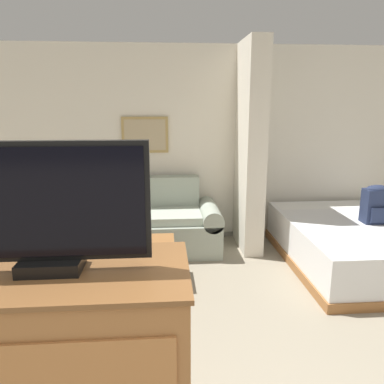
# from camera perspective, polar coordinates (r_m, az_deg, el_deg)

# --- Properties ---
(wall_back) EXTENTS (6.22, 0.16, 2.60)m
(wall_back) POSITION_cam_1_polar(r_m,az_deg,el_deg) (5.15, 1.48, 7.15)
(wall_back) COLOR silver
(wall_back) RESTS_ON ground_plane
(wall_partition_pillar) EXTENTS (0.24, 0.80, 2.60)m
(wall_partition_pillar) POSITION_cam_1_polar(r_m,az_deg,el_deg) (4.80, 8.84, 6.60)
(wall_partition_pillar) COLOR silver
(wall_partition_pillar) RESTS_ON ground_plane
(couch) EXTENTS (1.90, 0.84, 0.91)m
(couch) POSITION_cam_1_polar(r_m,az_deg,el_deg) (4.87, -7.00, -5.04)
(couch) COLOR #99A393
(couch) RESTS_ON ground_plane
(coffee_table) EXTENTS (0.62, 0.50, 0.44)m
(coffee_table) POSITION_cam_1_polar(r_m,az_deg,el_deg) (3.99, -7.20, -8.34)
(coffee_table) COLOR #996033
(coffee_table) RESTS_ON ground_plane
(side_table) EXTENTS (0.43, 0.43, 0.58)m
(side_table) POSITION_cam_1_polar(r_m,az_deg,el_deg) (5.04, -20.18, -3.36)
(side_table) COLOR #996033
(side_table) RESTS_ON ground_plane
(table_lamp) EXTENTS (0.32, 0.32, 0.44)m
(table_lamp) POSITION_cam_1_polar(r_m,az_deg,el_deg) (4.94, -20.54, 1.05)
(table_lamp) COLOR tan
(table_lamp) RESTS_ON side_table
(tv) EXTENTS (0.79, 0.16, 0.51)m
(tv) POSITION_cam_1_polar(r_m,az_deg,el_deg) (1.52, -21.34, -2.38)
(tv) COLOR black
(tv) RESTS_ON tv_dresser
(bed) EXTENTS (1.52, 2.07, 0.51)m
(bed) POSITION_cam_1_polar(r_m,az_deg,el_deg) (4.81, 23.32, -7.13)
(bed) COLOR #996033
(bed) RESTS_ON ground_plane
(backpack) EXTENTS (0.29, 0.21, 0.44)m
(backpack) POSITION_cam_1_polar(r_m,az_deg,el_deg) (4.77, 26.31, -1.58)
(backpack) COLOR #232D4C
(backpack) RESTS_ON bed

